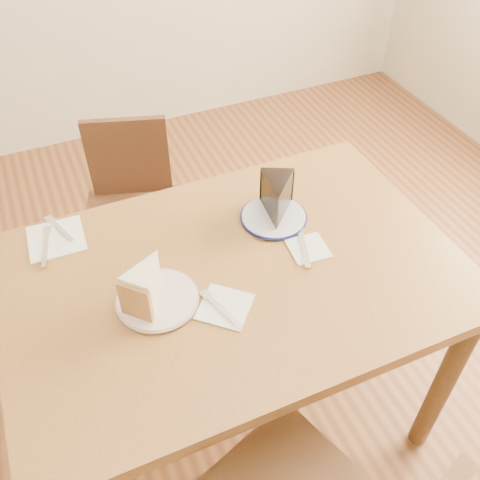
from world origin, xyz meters
name	(u,v)px	position (x,y,z in m)	size (l,w,h in m)	color
ground	(235,412)	(0.00, 0.00, 0.00)	(4.00, 4.00, 0.00)	#462412
table	(234,295)	(0.00, 0.00, 0.65)	(1.20, 0.80, 0.75)	#543417
chair_far	(133,209)	(-0.11, 0.75, 0.42)	(0.46, 0.46, 0.75)	black
plate_cream	(158,300)	(-0.21, -0.02, 0.76)	(0.20, 0.20, 0.01)	silver
plate_navy	(274,217)	(0.19, 0.14, 0.76)	(0.18, 0.18, 0.01)	silver
carrot_cake	(149,284)	(-0.23, -0.01, 0.81)	(0.08, 0.11, 0.10)	beige
chocolate_cake	(277,200)	(0.20, 0.15, 0.81)	(0.09, 0.13, 0.10)	black
napkin_cream	(225,307)	(-0.07, -0.10, 0.75)	(0.12, 0.12, 0.00)	white
napkin_navy	(308,248)	(0.22, -0.01, 0.75)	(0.10, 0.10, 0.00)	white
napkin_spare	(56,239)	(-0.41, 0.31, 0.75)	(0.15, 0.15, 0.00)	white
fork_cream	(220,308)	(-0.08, -0.11, 0.76)	(0.01, 0.14, 0.00)	silver
knife_navy	(303,245)	(0.21, 0.01, 0.76)	(0.02, 0.17, 0.00)	silver
fork_spare	(60,229)	(-0.39, 0.34, 0.76)	(0.01, 0.14, 0.00)	silver
knife_spare	(46,246)	(-0.44, 0.28, 0.76)	(0.01, 0.16, 0.00)	white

